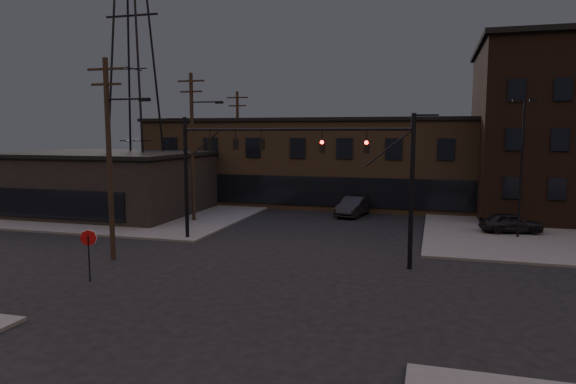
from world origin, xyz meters
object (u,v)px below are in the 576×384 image
object	(u,v)px
traffic_signal_near	(389,174)
traffic_signal_far	(204,164)
parked_car_lot_a	(511,223)
stop_sign	(89,243)
car_crossing	(354,206)

from	to	relation	value
traffic_signal_near	traffic_signal_far	bearing A→B (deg)	163.83
traffic_signal_near	parked_car_lot_a	xyz separation A→B (m)	(7.40, 10.98, -4.09)
traffic_signal_far	stop_sign	bearing A→B (deg)	-97.32
parked_car_lot_a	traffic_signal_far	bearing A→B (deg)	99.80
traffic_signal_far	car_crossing	xyz separation A→B (m)	(7.86, 12.35, -4.20)
traffic_signal_near	car_crossing	size ratio (longest dim) A/B	1.63
traffic_signal_near	traffic_signal_far	distance (m)	12.57
parked_car_lot_a	traffic_signal_near	bearing A→B (deg)	134.81
stop_sign	car_crossing	size ratio (longest dim) A/B	0.51
traffic_signal_near	car_crossing	bearing A→B (deg)	104.90
traffic_signal_near	stop_sign	world-z (taller)	traffic_signal_near
traffic_signal_near	car_crossing	world-z (taller)	traffic_signal_near
traffic_signal_far	car_crossing	world-z (taller)	traffic_signal_far
traffic_signal_near	car_crossing	distance (m)	16.91
traffic_signal_near	parked_car_lot_a	world-z (taller)	traffic_signal_near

